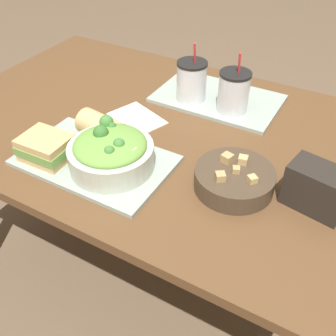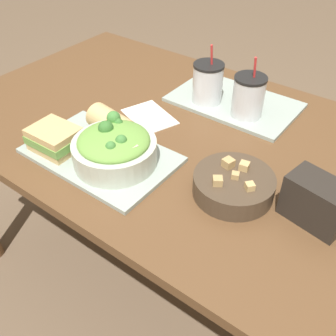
{
  "view_description": "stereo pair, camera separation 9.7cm",
  "coord_description": "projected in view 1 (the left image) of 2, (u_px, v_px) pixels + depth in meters",
  "views": [
    {
      "loc": [
        0.55,
        -0.87,
        1.37
      ],
      "look_at": [
        0.18,
        -0.21,
        0.75
      ],
      "focal_mm": 42.0,
      "sensor_mm": 36.0,
      "label": 1
    },
    {
      "loc": [
        0.63,
        -0.81,
        1.37
      ],
      "look_at": [
        0.18,
        -0.21,
        0.75
      ],
      "focal_mm": 42.0,
      "sensor_mm": 36.0,
      "label": 2
    }
  ],
  "objects": [
    {
      "name": "dining_table",
      "position": [
        151.0,
        147.0,
        1.27
      ],
      "size": [
        1.35,
        0.9,
        0.71
      ],
      "color": "brown",
      "rests_on": "ground_plane"
    },
    {
      "name": "tray_far",
      "position": [
        217.0,
        98.0,
        1.32
      ],
      "size": [
        0.41,
        0.26,
        0.01
      ],
      "color": "#99A89E",
      "rests_on": "dining_table"
    },
    {
      "name": "chip_bag",
      "position": [
        318.0,
        188.0,
        0.9
      ],
      "size": [
        0.15,
        0.11,
        0.11
      ],
      "rotation": [
        0.0,
        0.0,
        -0.18
      ],
      "color": "#28231E",
      "rests_on": "dining_table"
    },
    {
      "name": "sandwich_near",
      "position": [
        46.0,
        147.0,
        1.04
      ],
      "size": [
        0.13,
        0.11,
        0.06
      ],
      "rotation": [
        0.0,
        0.0,
        0.03
      ],
      "color": "tan",
      "rests_on": "tray_near"
    },
    {
      "name": "drink_cup_red",
      "position": [
        234.0,
        93.0,
        1.21
      ],
      "size": [
        0.1,
        0.1,
        0.19
      ],
      "color": "silver",
      "rests_on": "tray_far"
    },
    {
      "name": "baguette_near",
      "position": [
        103.0,
        128.0,
        1.1
      ],
      "size": [
        0.15,
        0.09,
        0.08
      ],
      "rotation": [
        0.0,
        0.0,
        1.43
      ],
      "color": "tan",
      "rests_on": "tray_near"
    },
    {
      "name": "tray_near",
      "position": [
        95.0,
        160.0,
        1.06
      ],
      "size": [
        0.41,
        0.26,
        0.01
      ],
      "color": "#99A89E",
      "rests_on": "dining_table"
    },
    {
      "name": "soup_bowl",
      "position": [
        234.0,
        179.0,
        0.97
      ],
      "size": [
        0.2,
        0.2,
        0.07
      ],
      "color": "#473828",
      "rests_on": "dining_table"
    },
    {
      "name": "ground_plane",
      "position": [
        155.0,
        265.0,
        1.66
      ],
      "size": [
        12.0,
        12.0,
        0.0
      ],
      "primitive_type": "plane",
      "color": "brown"
    },
    {
      "name": "salad_bowl",
      "position": [
        111.0,
        152.0,
        1.0
      ],
      "size": [
        0.22,
        0.22,
        0.11
      ],
      "color": "beige",
      "rests_on": "tray_near"
    },
    {
      "name": "drink_cup_dark",
      "position": [
        191.0,
        82.0,
        1.27
      ],
      "size": [
        0.1,
        0.1,
        0.19
      ],
      "color": "silver",
      "rests_on": "tray_far"
    },
    {
      "name": "napkin_folded",
      "position": [
        136.0,
        119.0,
        1.23
      ],
      "size": [
        0.2,
        0.17,
        0.0
      ],
      "color": "silver",
      "rests_on": "dining_table"
    }
  ]
}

